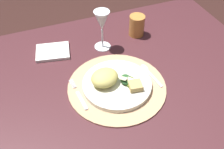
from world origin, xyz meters
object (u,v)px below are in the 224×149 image
(dining_table, at_px, (128,102))
(napkin, at_px, (53,52))
(dinner_plate, at_px, (117,84))
(amber_tumbler, at_px, (137,26))
(wine_glass, at_px, (102,23))
(spoon, at_px, (148,72))
(fork, at_px, (79,96))

(dining_table, height_order, napkin, napkin)
(dinner_plate, distance_m, amber_tumbler, 0.35)
(wine_glass, bearing_deg, spoon, -63.62)
(napkin, height_order, amber_tumbler, amber_tumbler)
(dining_table, bearing_deg, fork, -167.95)
(amber_tumbler, bearing_deg, dinner_plate, -126.73)
(dinner_plate, relative_size, napkin, 1.84)
(fork, distance_m, wine_glass, 0.32)
(dinner_plate, relative_size, spoon, 1.84)
(dining_table, xyz_separation_m, napkin, (-0.25, 0.23, 0.18))
(napkin, bearing_deg, dining_table, -42.61)
(wine_glass, bearing_deg, amber_tumbler, 10.59)
(dining_table, height_order, wine_glass, wine_glass)
(wine_glass, relative_size, amber_tumbler, 1.84)
(fork, xyz_separation_m, spoon, (0.28, 0.02, 0.00))
(dining_table, distance_m, dinner_plate, 0.21)
(spoon, xyz_separation_m, wine_glass, (-0.11, 0.22, 0.12))
(amber_tumbler, bearing_deg, wine_glass, -169.41)
(dinner_plate, bearing_deg, spoon, 10.49)
(napkin, bearing_deg, wine_glass, -10.16)
(dining_table, relative_size, napkin, 8.10)
(fork, bearing_deg, spoon, 4.58)
(spoon, height_order, amber_tumbler, amber_tumbler)
(fork, bearing_deg, dinner_plate, -1.28)
(dinner_plate, distance_m, wine_glass, 0.27)
(dinner_plate, distance_m, fork, 0.14)
(fork, relative_size, spoon, 1.14)
(dinner_plate, relative_size, fork, 1.61)
(dinner_plate, height_order, napkin, dinner_plate)
(fork, distance_m, amber_tumbler, 0.45)
(dining_table, bearing_deg, amber_tumbler, 59.78)
(dinner_plate, xyz_separation_m, napkin, (-0.18, 0.28, -0.01))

